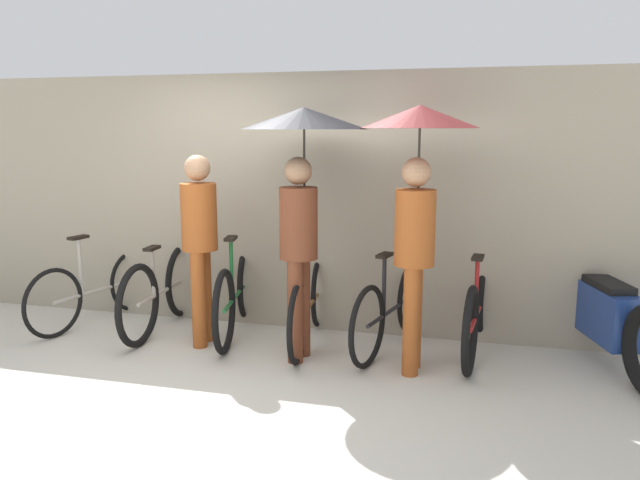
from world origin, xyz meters
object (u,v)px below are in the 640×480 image
at_px(parked_bicycle_3, 309,304).
at_px(parked_bicycle_1, 162,291).
at_px(pedestrian_leading, 200,235).
at_px(parked_bicycle_2, 236,294).
at_px(parked_bicycle_5, 478,311).
at_px(parked_bicycle_4, 392,308).
at_px(pedestrian_trailing, 418,169).
at_px(pedestrian_center, 302,160).
at_px(parked_bicycle_0, 97,288).
at_px(motorcycle, 606,317).

bearing_deg(parked_bicycle_3, parked_bicycle_1, 84.83).
bearing_deg(pedestrian_leading, parked_bicycle_2, 54.41).
bearing_deg(parked_bicycle_5, parked_bicycle_2, 96.28).
bearing_deg(parked_bicycle_2, parked_bicycle_1, 84.50).
relative_size(parked_bicycle_4, parked_bicycle_5, 0.96).
xyz_separation_m(parked_bicycle_2, pedestrian_trailing, (1.74, -0.45, 1.25)).
distance_m(parked_bicycle_1, parked_bicycle_5, 3.00).
relative_size(parked_bicycle_2, parked_bicycle_3, 1.03).
bearing_deg(parked_bicycle_1, pedestrian_leading, -120.57).
bearing_deg(pedestrian_center, pedestrian_trailing, 2.25).
bearing_deg(parked_bicycle_4, parked_bicycle_0, 103.68).
relative_size(parked_bicycle_3, motorcycle, 0.86).
height_order(parked_bicycle_0, parked_bicycle_3, parked_bicycle_0).
height_order(parked_bicycle_4, parked_bicycle_5, same).
height_order(parked_bicycle_1, parked_bicycle_4, parked_bicycle_4).
distance_m(parked_bicycle_0, pedestrian_leading, 1.49).
height_order(parked_bicycle_3, pedestrian_trailing, pedestrian_trailing).
height_order(parked_bicycle_5, pedestrian_center, pedestrian_center).
height_order(parked_bicycle_1, pedestrian_leading, pedestrian_leading).
relative_size(parked_bicycle_0, pedestrian_trailing, 0.78).
distance_m(parked_bicycle_3, pedestrian_trailing, 1.66).
relative_size(parked_bicycle_2, motorcycle, 0.89).
xyz_separation_m(parked_bicycle_5, pedestrian_center, (-1.46, -0.45, 1.31)).
height_order(parked_bicycle_3, parked_bicycle_4, parked_bicycle_4).
distance_m(parked_bicycle_0, parked_bicycle_1, 0.75).
distance_m(parked_bicycle_0, parked_bicycle_3, 2.24).
bearing_deg(parked_bicycle_4, pedestrian_center, 131.72).
xyz_separation_m(parked_bicycle_5, motorcycle, (1.04, 0.03, 0.01)).
bearing_deg(motorcycle, parked_bicycle_3, 77.06).
xyz_separation_m(parked_bicycle_2, parked_bicycle_5, (2.25, 0.04, -0.01)).
distance_m(parked_bicycle_4, pedestrian_center, 1.56).
xyz_separation_m(parked_bicycle_3, parked_bicycle_5, (1.50, 0.12, 0.01)).
bearing_deg(motorcycle, parked_bicycle_1, 75.76).
bearing_deg(motorcycle, parked_bicycle_4, 76.50).
bearing_deg(parked_bicycle_0, pedestrian_trailing, -83.60).
bearing_deg(pedestrian_center, parked_bicycle_5, 21.79).
distance_m(parked_bicycle_3, pedestrian_center, 1.37).
xyz_separation_m(parked_bicycle_1, parked_bicycle_2, (0.75, 0.07, -0.00)).
bearing_deg(parked_bicycle_2, motorcycle, -99.55).
bearing_deg(pedestrian_center, parked_bicycle_1, 172.43).
relative_size(parked_bicycle_0, pedestrian_leading, 0.97).
bearing_deg(parked_bicycle_3, parked_bicycle_0, 84.27).
xyz_separation_m(parked_bicycle_0, pedestrian_leading, (1.30, -0.32, 0.66)).
xyz_separation_m(parked_bicycle_0, parked_bicycle_3, (2.24, -0.03, 0.01)).
bearing_deg(parked_bicycle_0, parked_bicycle_4, -75.91).
xyz_separation_m(parked_bicycle_0, pedestrian_center, (2.28, -0.36, 1.33)).
xyz_separation_m(parked_bicycle_1, pedestrian_center, (1.53, -0.34, 1.30)).
distance_m(parked_bicycle_2, motorcycle, 3.29).
bearing_deg(parked_bicycle_3, pedestrian_trailing, -115.55).
bearing_deg(parked_bicycle_2, parked_bicycle_3, -106.51).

